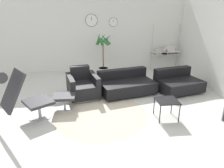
# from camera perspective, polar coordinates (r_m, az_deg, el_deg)

# --- Properties ---
(ground_plane) EXTENTS (12.00, 12.00, 0.00)m
(ground_plane) POSITION_cam_1_polar(r_m,az_deg,el_deg) (4.65, -0.50, -7.11)
(ground_plane) COLOR silver
(wall_back) EXTENTS (12.00, 0.09, 2.80)m
(wall_back) POSITION_cam_1_polar(r_m,az_deg,el_deg) (7.46, -2.91, 14.49)
(wall_back) COLOR silver
(wall_back) RESTS_ON ground_plane
(round_rug) EXTENTS (2.05, 2.05, 0.01)m
(round_rug) POSITION_cam_1_polar(r_m,az_deg,el_deg) (4.43, -3.39, -8.57)
(round_rug) COLOR #BCB29E
(round_rug) RESTS_ON ground_plane
(lounge_chair) EXTENTS (1.10, 1.00, 1.18)m
(lounge_chair) POSITION_cam_1_polar(r_m,az_deg,el_deg) (4.18, -25.16, -2.00)
(lounge_chair) COLOR #BCBCC1
(lounge_chair) RESTS_ON ground_plane
(ottoman) EXTENTS (0.50, 0.43, 0.35)m
(ottoman) POSITION_cam_1_polar(r_m,az_deg,el_deg) (4.65, -13.53, -4.13)
(ottoman) COLOR #BCBCC1
(ottoman) RESTS_ON ground_plane
(armchair_red) EXTENTS (0.93, 1.02, 0.76)m
(armchair_red) POSITION_cam_1_polar(r_m,az_deg,el_deg) (5.27, -8.37, -0.65)
(armchair_red) COLOR silver
(armchair_red) RESTS_ON ground_plane
(couch_low) EXTENTS (1.61, 1.20, 0.61)m
(couch_low) POSITION_cam_1_polar(r_m,az_deg,el_deg) (5.48, 4.03, -0.28)
(couch_low) COLOR black
(couch_low) RESTS_ON ground_plane
(couch_second) EXTENTS (1.33, 1.12, 0.61)m
(couch_second) POSITION_cam_1_polar(r_m,az_deg,el_deg) (5.89, 18.25, 0.20)
(couch_second) COLOR black
(couch_second) RESTS_ON ground_plane
(side_table) EXTENTS (0.44, 0.44, 0.42)m
(side_table) POSITION_cam_1_polar(r_m,az_deg,el_deg) (4.26, 15.43, -4.95)
(side_table) COLOR black
(side_table) RESTS_ON ground_plane
(potted_plant) EXTENTS (0.58, 0.60, 1.45)m
(potted_plant) POSITION_cam_1_polar(r_m,az_deg,el_deg) (6.96, -2.51, 7.92)
(potted_plant) COLOR silver
(potted_plant) RESTS_ON ground_plane
(shelf_unit) EXTENTS (1.05, 0.28, 1.71)m
(shelf_unit) POSITION_cam_1_polar(r_m,az_deg,el_deg) (7.72, 14.82, 9.09)
(shelf_unit) COLOR #BCBCC1
(shelf_unit) RESTS_ON ground_plane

